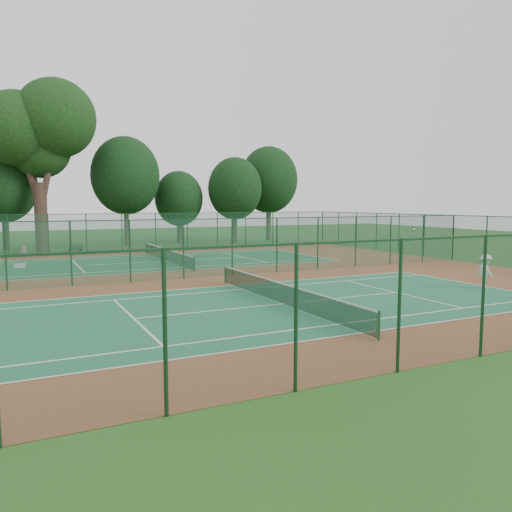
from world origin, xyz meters
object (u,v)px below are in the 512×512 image
(player_near, at_px, (485,271))
(bench, at_px, (76,250))
(trash_bin, at_px, (24,251))
(big_tree, at_px, (38,129))
(kit_bag, at_px, (20,266))

(player_near, height_order, bench, player_near)
(trash_bin, height_order, big_tree, big_tree)
(trash_bin, distance_m, big_tree, 11.51)
(player_near, relative_size, trash_bin, 1.95)
(bench, xyz_separation_m, kit_bag, (-4.46, -7.88, -0.27))
(kit_bag, xyz_separation_m, big_tree, (2.14, 12.18, 10.84))
(player_near, xyz_separation_m, bench, (-16.99, 27.50, -0.48))
(player_near, relative_size, bench, 1.32)
(player_near, height_order, trash_bin, player_near)
(bench, height_order, kit_bag, bench)
(trash_bin, height_order, bench, trash_bin)
(bench, bearing_deg, player_near, -81.84)
(trash_bin, height_order, kit_bag, trash_bin)
(player_near, distance_m, bench, 32.33)
(player_near, relative_size, kit_bag, 2.27)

